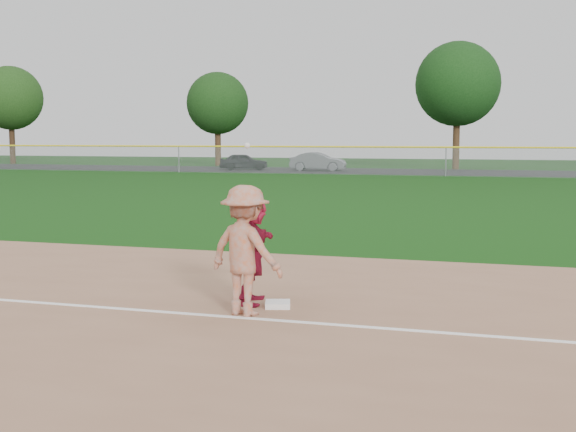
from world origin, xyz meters
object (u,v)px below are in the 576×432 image
(first_base, at_px, (278,304))
(car_mid, at_px, (318,162))
(base_runner, at_px, (250,246))
(car_left, at_px, (244,162))

(first_base, height_order, car_mid, car_mid)
(base_runner, bearing_deg, first_base, -117.42)
(car_mid, bearing_deg, car_left, 87.69)
(first_base, bearing_deg, car_mid, 103.22)
(base_runner, relative_size, car_left, 0.47)
(car_left, bearing_deg, first_base, -178.07)
(first_base, height_order, car_left, car_left)
(base_runner, xyz_separation_m, car_mid, (-10.18, 45.31, -0.20))
(first_base, xyz_separation_m, base_runner, (-0.50, 0.15, 0.88))
(car_left, relative_size, car_mid, 0.89)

